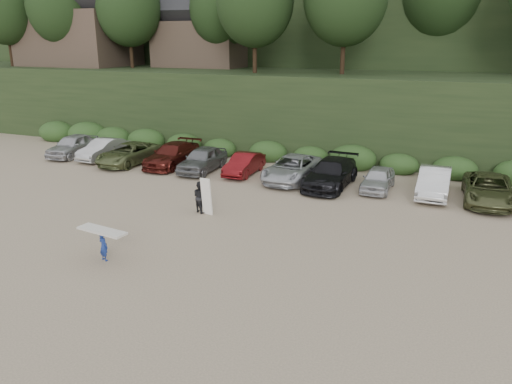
% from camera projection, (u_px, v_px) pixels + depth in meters
% --- Properties ---
extents(ground, '(120.00, 120.00, 0.00)m').
position_uv_depth(ground, '(195.00, 232.00, 23.18)').
color(ground, tan).
rests_on(ground, ground).
extents(hillside_backdrop, '(90.00, 41.50, 28.00)m').
position_uv_depth(hillside_backdrop, '(358.00, 11.00, 51.68)').
color(hillside_backdrop, black).
rests_on(hillside_backdrop, ground).
extents(parked_cars, '(39.92, 6.38, 1.64)m').
position_uv_depth(parked_cars, '(308.00, 170.00, 30.89)').
color(parked_cars, '#B1B1B6').
rests_on(parked_cars, ground).
extents(child_surfer, '(2.28, 0.91, 1.33)m').
position_uv_depth(child_surfer, '(103.00, 240.00, 19.98)').
color(child_surfer, navy).
rests_on(child_surfer, ground).
extents(adult_surfer, '(1.28, 0.91, 1.95)m').
position_uv_depth(adult_surfer, '(201.00, 197.00, 25.53)').
color(adult_surfer, black).
rests_on(adult_surfer, ground).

